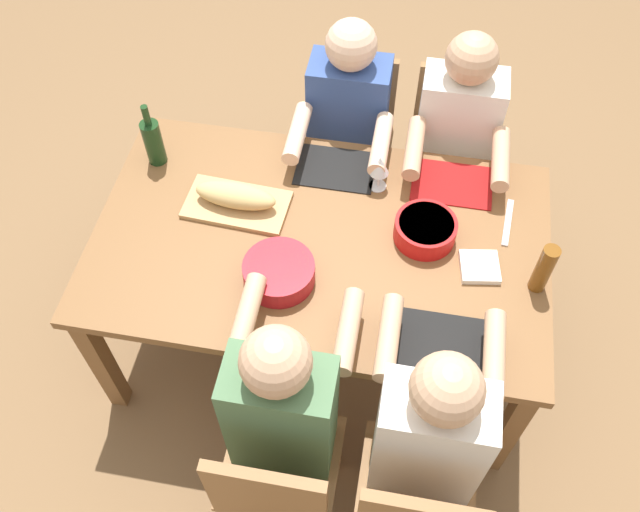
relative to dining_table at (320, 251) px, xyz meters
The scene contains 22 objects.
ground_plane 0.66m from the dining_table, ahead, with size 8.00×8.00×0.00m, color brown.
dining_table is the anchor object (origin of this frame).
chair_near_center 0.86m from the dining_table, 90.00° to the right, with size 0.40×0.40×0.85m.
diner_near_center 0.66m from the dining_table, 90.00° to the right, with size 0.41×0.53×1.20m.
chair_far_right 0.99m from the dining_table, 60.74° to the left, with size 0.40×0.40×0.85m.
diner_far_right 0.81m from the dining_table, 54.41° to the left, with size 0.41×0.53×1.20m.
chair_near_right 0.99m from the dining_table, 60.74° to the right, with size 0.40×0.40×0.85m.
diner_near_right 0.81m from the dining_table, 54.41° to the right, with size 0.41×0.53×1.20m.
chair_far_center 0.86m from the dining_table, 90.00° to the left, with size 0.40×0.40×0.85m.
diner_far_center 0.66m from the dining_table, 90.00° to the left, with size 0.41×0.53×1.20m.
serving_bowl_greens 0.27m from the dining_table, 119.03° to the right, with size 0.26×0.26×0.08m.
serving_bowl_salad 0.41m from the dining_table, 11.54° to the left, with size 0.23×0.23×0.09m.
cutting_board 0.37m from the dining_table, 163.86° to the left, with size 0.40×0.22×0.02m, color tan.
bread_loaf 0.39m from the dining_table, 163.86° to the left, with size 0.32×0.11×0.09m, color tan.
wine_bottle 0.81m from the dining_table, 158.61° to the left, with size 0.08×0.08×0.29m.
beer_bottle 0.83m from the dining_table, ahead, with size 0.06×0.06×0.22m, color brown.
wine_glass 0.40m from the dining_table, 58.91° to the left, with size 0.08×0.08×0.17m.
placemat_far_right 0.60m from the dining_table, 37.53° to the left, with size 0.32×0.23×0.01m, color maroon.
placemat_near_right 0.60m from the dining_table, 37.53° to the right, with size 0.32×0.23×0.01m, color black.
placemat_far_center 0.37m from the dining_table, 90.00° to the left, with size 0.32×0.23×0.01m, color black.
carving_knife 0.73m from the dining_table, 16.16° to the left, with size 0.23×0.02×0.01m, color silver.
napkin_stack 0.61m from the dining_table, ahead, with size 0.14×0.14×0.02m, color white.
Camera 1 is at (0.27, -1.53, 2.80)m, focal length 38.38 mm.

